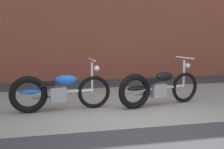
# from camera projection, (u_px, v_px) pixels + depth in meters

# --- Properties ---
(ground_plane) EXTENTS (80.00, 80.00, 0.00)m
(ground_plane) POSITION_uv_depth(u_px,v_px,m) (144.00, 128.00, 4.52)
(ground_plane) COLOR #38383A
(sidewalk_slab) EXTENTS (36.00, 3.50, 0.01)m
(sidewalk_slab) POSITION_uv_depth(u_px,v_px,m) (118.00, 102.00, 6.21)
(sidewalk_slab) COLOR gray
(sidewalk_slab) RESTS_ON ground
(motorcycle_blue) EXTENTS (2.01, 0.58, 1.03)m
(motorcycle_blue) POSITION_uv_depth(u_px,v_px,m) (54.00, 91.00, 5.46)
(motorcycle_blue) COLOR black
(motorcycle_blue) RESTS_ON ground
(motorcycle_black) EXTENTS (1.98, 0.71, 1.03)m
(motorcycle_black) POSITION_uv_depth(u_px,v_px,m) (155.00, 88.00, 5.84)
(motorcycle_black) COLOR black
(motorcycle_black) RESTS_ON ground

